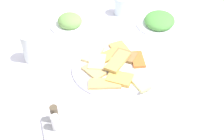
# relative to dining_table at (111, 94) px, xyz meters

# --- Properties ---
(dining_table) EXTENTS (1.20, 0.94, 0.75)m
(dining_table) POSITION_rel_dining_table_xyz_m (0.00, 0.00, 0.00)
(dining_table) COLOR white
(dining_table) RESTS_ON ground_plane
(pide_platter) EXTENTS (0.34, 0.34, 0.04)m
(pide_platter) POSITION_rel_dining_table_xyz_m (0.07, -0.03, 0.09)
(pide_platter) COLOR white
(pide_platter) RESTS_ON dining_table
(salad_plate_greens) EXTENTS (0.23, 0.23, 0.06)m
(salad_plate_greens) POSITION_rel_dining_table_xyz_m (0.34, -0.32, 0.09)
(salad_plate_greens) COLOR white
(salad_plate_greens) RESTS_ON dining_table
(salad_plate_rice) EXTENTS (0.19, 0.19, 0.07)m
(salad_plate_rice) POSITION_rel_dining_table_xyz_m (0.43, 0.10, 0.10)
(salad_plate_rice) COLOR white
(salad_plate_rice) RESTS_ON dining_table
(soda_can) EXTENTS (0.09, 0.09, 0.12)m
(soda_can) POSITION_rel_dining_table_xyz_m (0.20, 0.29, 0.14)
(soda_can) COLOR silver
(soda_can) RESTS_ON dining_table
(drinking_glass) EXTENTS (0.08, 0.08, 0.09)m
(drinking_glass) POSITION_rel_dining_table_xyz_m (0.48, -0.17, 0.12)
(drinking_glass) COLOR silver
(drinking_glass) RESTS_ON dining_table
(condiment_caddy) EXTENTS (0.10, 0.10, 0.08)m
(condiment_caddy) POSITION_rel_dining_table_xyz_m (-0.17, 0.23, 0.10)
(condiment_caddy) COLOR #B2B2B7
(condiment_caddy) RESTS_ON dining_table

